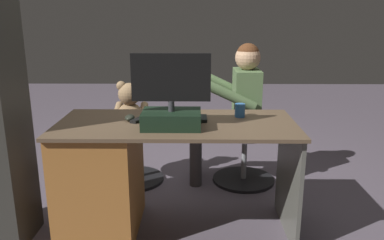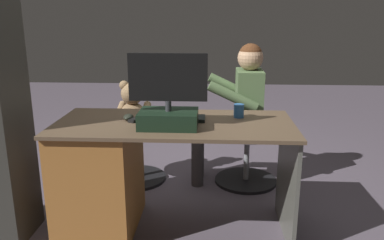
{
  "view_description": "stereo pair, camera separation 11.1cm",
  "coord_description": "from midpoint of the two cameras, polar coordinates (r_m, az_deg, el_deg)",
  "views": [
    {
      "loc": [
        -0.12,
        2.72,
        1.37
      ],
      "look_at": [
        -0.09,
        0.08,
        0.65
      ],
      "focal_mm": 36.73,
      "sensor_mm": 36.0,
      "label": 1
    },
    {
      "loc": [
        -0.23,
        2.72,
        1.37
      ],
      "look_at": [
        -0.09,
        0.08,
        0.65
      ],
      "focal_mm": 36.73,
      "sensor_mm": 36.0,
      "label": 2
    }
  ],
  "objects": [
    {
      "name": "ground_plane",
      "position": [
        3.05,
        -0.62,
        -11.38
      ],
      "size": [
        10.0,
        10.0,
        0.0
      ],
      "primitive_type": "plane",
      "color": "#59505B"
    },
    {
      "name": "desk",
      "position": [
        2.58,
        -10.03,
        -7.48
      ],
      "size": [
        1.46,
        0.67,
        0.72
      ],
      "color": "brown",
      "rests_on": "ground_plane"
    },
    {
      "name": "monitor",
      "position": [
        2.28,
        -2.07,
        1.93
      ],
      "size": [
        0.45,
        0.24,
        0.43
      ],
      "color": "black",
      "rests_on": "desk"
    },
    {
      "name": "keyboard",
      "position": [
        2.46,
        -1.7,
        0.27
      ],
      "size": [
        0.42,
        0.14,
        0.02
      ],
      "primitive_type": "cube",
      "color": "black",
      "rests_on": "desk"
    },
    {
      "name": "computer_mouse",
      "position": [
        2.48,
        -7.97,
        0.44
      ],
      "size": [
        0.06,
        0.1,
        0.04
      ],
      "primitive_type": "ellipsoid",
      "color": "#24281F",
      "rests_on": "desk"
    },
    {
      "name": "cup",
      "position": [
        2.53,
        8.07,
        1.31
      ],
      "size": [
        0.07,
        0.07,
        0.09
      ],
      "primitive_type": "cylinder",
      "color": "#3372BF",
      "rests_on": "desk"
    },
    {
      "name": "tv_remote",
      "position": [
        2.47,
        -6.58,
        0.18
      ],
      "size": [
        0.11,
        0.15,
        0.02
      ],
      "primitive_type": "cube",
      "rotation": [
        0.0,
        0.0,
        -0.45
      ],
      "color": "black",
      "rests_on": "desk"
    },
    {
      "name": "office_chair_teddy",
      "position": [
        3.32,
        -7.4,
        -4.66
      ],
      "size": [
        0.52,
        0.52,
        0.45
      ],
      "color": "black",
      "rests_on": "ground_plane"
    },
    {
      "name": "teddy_bear",
      "position": [
        3.22,
        -7.6,
        1.97
      ],
      "size": [
        0.27,
        0.27,
        0.4
      ],
      "color": "#947551",
      "rests_on": "office_chair_teddy"
    },
    {
      "name": "visitor_chair",
      "position": [
        3.28,
        8.91,
        -4.86
      ],
      "size": [
        0.51,
        0.51,
        0.45
      ],
      "color": "black",
      "rests_on": "ground_plane"
    },
    {
      "name": "person",
      "position": [
        3.15,
        7.6,
        2.5
      ],
      "size": [
        0.55,
        0.47,
        1.15
      ],
      "color": "#546F44",
      "rests_on": "ground_plane"
    }
  ]
}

